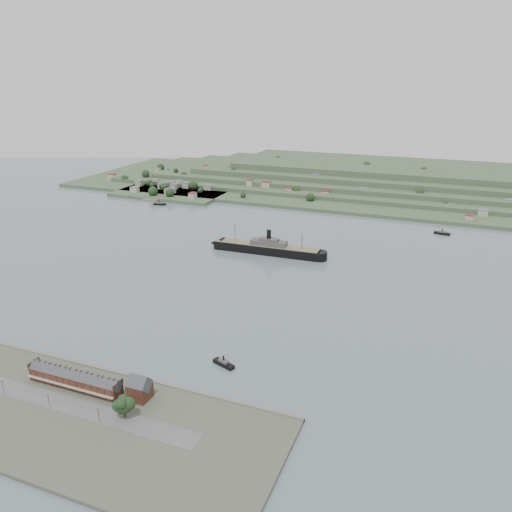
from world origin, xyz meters
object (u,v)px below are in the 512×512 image
at_px(gabled_building, 140,388).
at_px(tugboat, 224,363).
at_px(terrace_row, 75,379).
at_px(fig_tree, 124,405).
at_px(steamship, 264,248).

distance_m(gabled_building, tugboat, 52.89).
xyz_separation_m(terrace_row, fig_tree, (39.16, -11.65, 2.28)).
bearing_deg(gabled_building, terrace_row, -173.88).
xyz_separation_m(gabled_building, fig_tree, (1.66, -15.67, 0.94)).
height_order(terrace_row, steamship, steamship).
height_order(gabled_building, tugboat, gabled_building).
bearing_deg(steamship, gabled_building, -84.76).
xyz_separation_m(terrace_row, gabled_building, (37.50, 4.02, 1.34)).
bearing_deg(steamship, fig_tree, -84.71).
xyz_separation_m(gabled_building, steamship, (-21.41, 233.62, -3.09)).
xyz_separation_m(steamship, tugboat, (46.73, -187.66, -3.53)).
bearing_deg(fig_tree, terrace_row, 163.43).
height_order(gabled_building, fig_tree, gabled_building).
bearing_deg(gabled_building, steamship, 95.24).
distance_m(gabled_building, steamship, 234.62).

